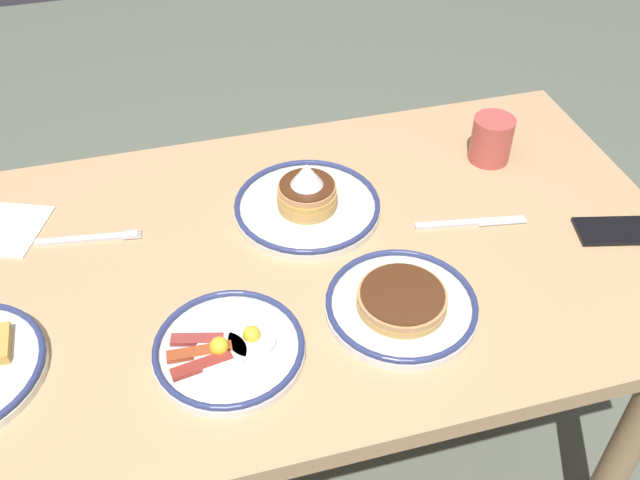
{
  "coord_description": "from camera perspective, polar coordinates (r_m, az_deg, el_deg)",
  "views": [
    {
      "loc": [
        0.16,
        0.88,
        1.59
      ],
      "look_at": [
        -0.07,
        0.01,
        0.77
      ],
      "focal_mm": 39.79,
      "sensor_mm": 36.0,
      "label": 1
    }
  ],
  "objects": [
    {
      "name": "plate_near_main",
      "position": [
        1.31,
        -1.04,
        3.07
      ],
      "size": [
        0.27,
        0.27,
        0.11
      ],
      "color": "silver",
      "rests_on": "dining_table"
    },
    {
      "name": "fork_near",
      "position": [
        1.33,
        -18.09,
        0.12
      ],
      "size": [
        0.19,
        0.04,
        0.01
      ],
      "color": "silver",
      "rests_on": "dining_table"
    },
    {
      "name": "butter_knife",
      "position": [
        1.33,
        12.02,
        1.35
      ],
      "size": [
        0.21,
        0.05,
        0.01
      ],
      "color": "silver",
      "rests_on": "dining_table"
    },
    {
      "name": "plate_center_pancakes",
      "position": [
        1.14,
        6.57,
        -5.11
      ],
      "size": [
        0.25,
        0.25,
        0.04
      ],
      "color": "white",
      "rests_on": "dining_table"
    },
    {
      "name": "coffee_mug",
      "position": [
        1.48,
        13.69,
        7.96
      ],
      "size": [
        0.1,
        0.09,
        0.09
      ],
      "color": "#BF4C47",
      "rests_on": "dining_table"
    },
    {
      "name": "cell_phone",
      "position": [
        1.39,
        22.74,
        0.68
      ],
      "size": [
        0.16,
        0.1,
        0.01
      ],
      "primitive_type": "cube",
      "rotation": [
        0.0,
        0.0,
        -0.23
      ],
      "color": "black",
      "rests_on": "dining_table"
    },
    {
      "name": "plate_far_side",
      "position": [
        1.09,
        -7.34,
        -8.66
      ],
      "size": [
        0.23,
        0.23,
        0.04
      ],
      "color": "white",
      "rests_on": "dining_table"
    },
    {
      "name": "ground_plane",
      "position": [
        1.83,
        -2.35,
        -18.45
      ],
      "size": [
        6.0,
        6.0,
        0.0
      ],
      "primitive_type": "plane",
      "color": "#626959"
    },
    {
      "name": "paper_napkin",
      "position": [
        1.41,
        -24.31,
        0.84
      ],
      "size": [
        0.19,
        0.19,
        0.0
      ],
      "primitive_type": "cube",
      "rotation": [
        0.0,
        0.0,
        -0.39
      ],
      "color": "white",
      "rests_on": "dining_table"
    },
    {
      "name": "dining_table",
      "position": [
        1.31,
        -3.12,
        -4.66
      ],
      "size": [
        1.44,
        0.78,
        0.74
      ],
      "color": "tan",
      "rests_on": "ground_plane"
    }
  ]
}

